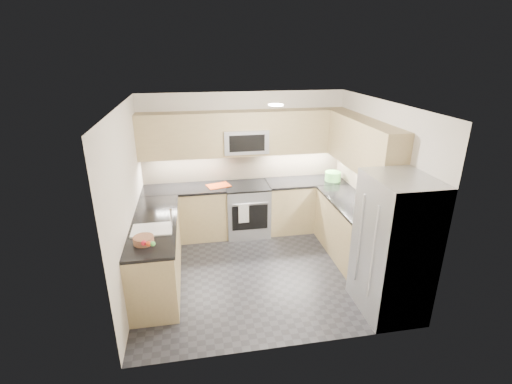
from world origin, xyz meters
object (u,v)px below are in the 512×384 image
(refrigerator, at_px, (393,247))
(utensil_bowl, at_px, (333,176))
(cutting_board, at_px, (218,186))
(fruit_basket, at_px, (144,240))
(gas_range, at_px, (247,210))
(microwave, at_px, (245,141))

(refrigerator, xyz_separation_m, utensil_bowl, (0.12, 2.36, 0.12))
(cutting_board, xyz_separation_m, fruit_basket, (-1.07, -1.89, 0.04))
(gas_range, height_order, utensil_bowl, utensil_bowl)
(gas_range, bearing_deg, fruit_basket, -129.95)
(refrigerator, height_order, fruit_basket, refrigerator)
(microwave, distance_m, cutting_board, 0.91)
(gas_range, xyz_separation_m, fruit_basket, (-1.57, -1.87, 0.53))
(microwave, bearing_deg, utensil_bowl, -6.83)
(cutting_board, bearing_deg, refrigerator, -51.42)
(microwave, height_order, fruit_basket, microwave)
(utensil_bowl, distance_m, cutting_board, 2.07)
(utensil_bowl, bearing_deg, gas_range, 177.71)
(refrigerator, distance_m, cutting_board, 3.12)
(utensil_bowl, bearing_deg, refrigerator, -92.88)
(gas_range, distance_m, microwave, 1.25)
(utensil_bowl, xyz_separation_m, fruit_basket, (-3.14, -1.81, -0.04))
(gas_range, height_order, refrigerator, refrigerator)
(fruit_basket, bearing_deg, gas_range, 50.05)
(refrigerator, height_order, cutting_board, refrigerator)
(gas_range, xyz_separation_m, utensil_bowl, (1.57, -0.06, 0.57))
(refrigerator, bearing_deg, gas_range, 120.88)
(gas_range, distance_m, refrigerator, 2.86)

